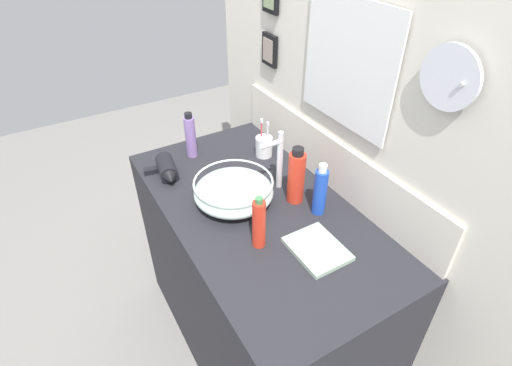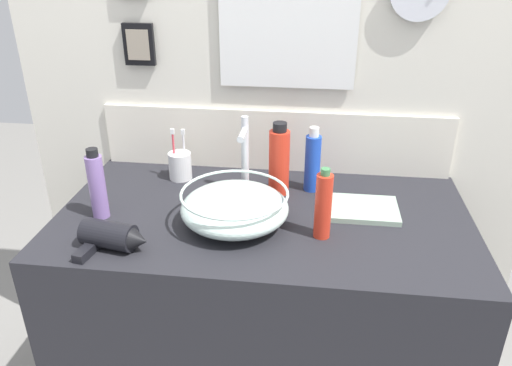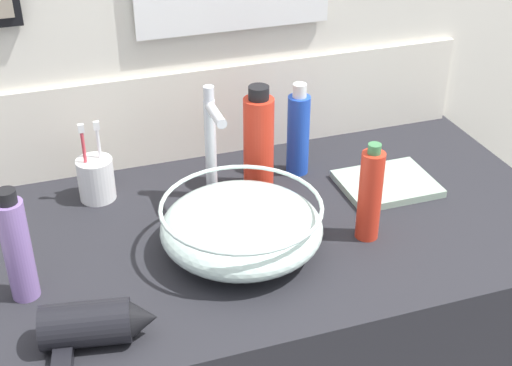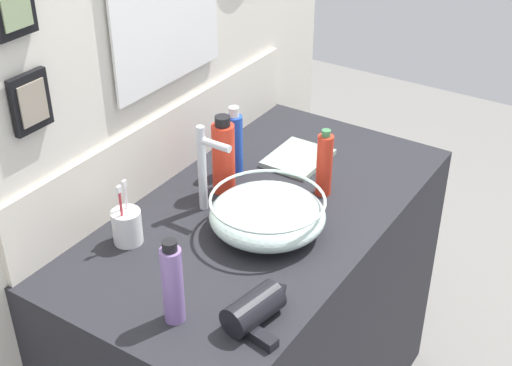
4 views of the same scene
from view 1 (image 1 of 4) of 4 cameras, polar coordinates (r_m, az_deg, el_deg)
The scene contains 12 objects.
ground_plane at distance 2.21m, azimuth 0.31°, elevation -21.21°, with size 6.00×6.00×0.00m, color gray.
vanity_counter at distance 1.85m, azimuth 0.36°, elevation -13.92°, with size 1.22×0.66×0.88m, color #232328.
back_panel at distance 1.56m, azimuth 12.05°, elevation 9.32°, with size 1.77×0.10×2.34m.
glass_bowl_sink at distance 1.53m, azimuth -3.21°, elevation -1.16°, with size 0.31×0.31×0.10m.
faucet at distance 1.56m, azimuth 3.14°, elevation 3.67°, with size 0.02×0.10×0.25m.
hair_drier at distance 1.72m, azimuth -12.67°, elevation 1.89°, with size 0.19×0.14×0.07m.
toothbrush_cup at distance 1.81m, azimuth 1.14°, elevation 5.29°, with size 0.08×0.08×0.18m.
spray_bottle at distance 1.32m, azimuth 0.42°, elevation -5.83°, with size 0.05×0.05×0.20m.
shampoo_bottle at distance 1.51m, azimuth 5.77°, elevation 0.91°, with size 0.06×0.06×0.24m.
soap_dispenser at distance 1.47m, azimuth 9.14°, elevation -1.14°, with size 0.05×0.05×0.21m.
lotion_bottle at distance 1.80m, azimuth -9.34°, elevation 6.63°, with size 0.05×0.05×0.21m.
hand_towel at distance 1.38m, azimuth 8.72°, elevation -9.29°, with size 0.20×0.16×0.02m, color #99B29E.
Camera 1 is at (1.01, -0.61, 1.87)m, focal length 28.00 mm.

